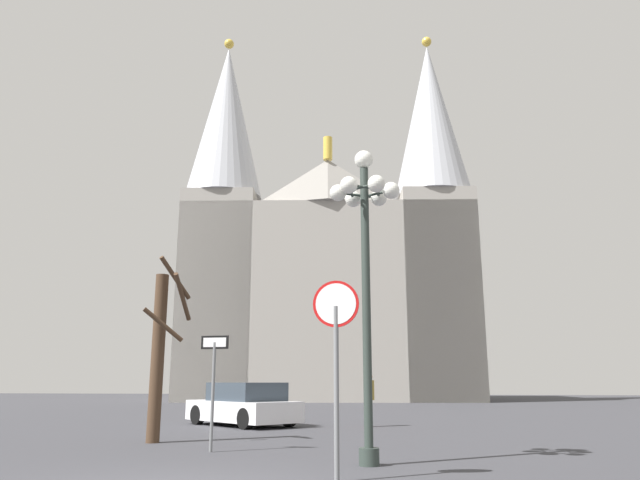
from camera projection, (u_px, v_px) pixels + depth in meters
name	position (u px, v px, depth m)	size (l,w,h in m)	color
cathedral	(328.00, 277.00, 48.19)	(23.36, 16.20, 29.21)	gray
stop_sign	(336.00, 339.00, 9.26)	(0.73, 0.09, 2.98)	slate
one_way_arrow_sign	(213.00, 377.00, 12.83)	(0.62, 0.08, 2.40)	slate
street_lamp	(365.00, 245.00, 11.35)	(1.35, 1.22, 5.84)	#2D3833
bare_tree	(159.00, 350.00, 14.83)	(0.91, 1.33, 4.44)	#473323
parked_car_near_white	(244.00, 405.00, 19.98)	(4.42, 4.14, 1.39)	silver
pedestrian_walking	(369.00, 394.00, 19.62)	(0.32, 0.32, 1.69)	maroon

